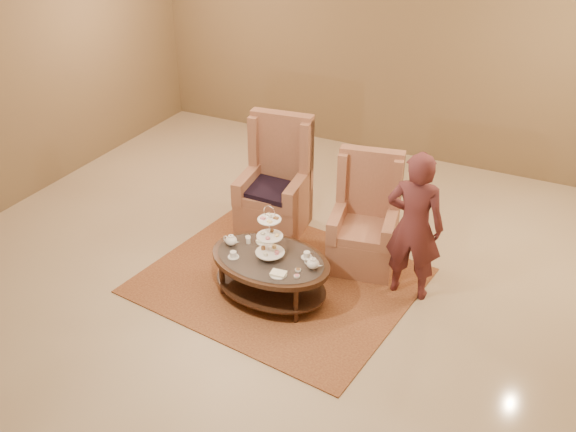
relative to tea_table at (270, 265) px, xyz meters
The scene contains 8 objects.
ground 0.41m from the tea_table, 82.03° to the left, with size 8.00×8.00×0.00m, color #C4B092.
ceiling 0.41m from the tea_table, 82.03° to the left, with size 8.00×8.00×0.02m, color white.
wall_back 4.32m from the tea_table, 89.79° to the left, with size 8.00×0.04×3.50m, color olive.
rug 0.48m from the tea_table, 98.19° to the left, with size 3.03×2.62×0.01m.
tea_table is the anchor object (origin of this frame).
armchair_left 1.46m from the tea_table, 115.06° to the left, with size 0.86×0.88×1.42m.
armchair_right 1.24m from the tea_table, 59.44° to the left, with size 0.83×0.85×1.31m.
person 1.52m from the tea_table, 29.31° to the left, with size 0.62×0.42×1.64m.
Camera 1 is at (2.59, -4.91, 4.16)m, focal length 40.00 mm.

